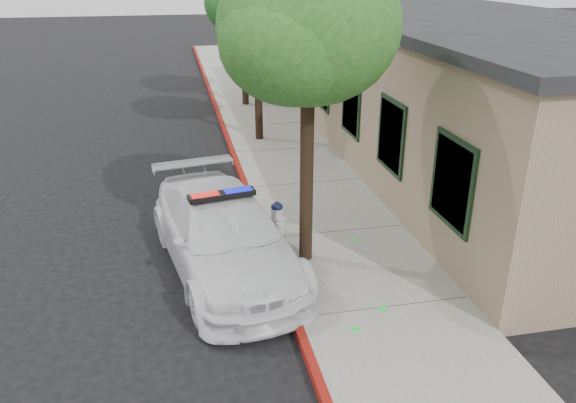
# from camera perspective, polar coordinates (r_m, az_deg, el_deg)

# --- Properties ---
(ground) EXTENTS (120.00, 120.00, 0.00)m
(ground) POSITION_cam_1_polar(r_m,az_deg,el_deg) (9.65, 0.42, -12.48)
(ground) COLOR black
(ground) RESTS_ON ground
(sidewalk) EXTENTS (3.20, 60.00, 0.15)m
(sidewalk) POSITION_cam_1_polar(r_m,az_deg,el_deg) (12.46, 4.74, -3.35)
(sidewalk) COLOR gray
(sidewalk) RESTS_ON ground
(red_curb) EXTENTS (0.14, 60.00, 0.16)m
(red_curb) POSITION_cam_1_polar(r_m,az_deg,el_deg) (12.14, -2.27, -4.00)
(red_curb) COLOR maroon
(red_curb) RESTS_ON ground
(clapboard_building) EXTENTS (7.30, 20.89, 4.24)m
(clapboard_building) POSITION_cam_1_polar(r_m,az_deg,el_deg) (18.96, 14.97, 11.83)
(clapboard_building) COLOR #9A7F64
(clapboard_building) RESTS_ON ground
(police_car) EXTENTS (3.03, 5.56, 1.65)m
(police_car) POSITION_cam_1_polar(r_m,az_deg,el_deg) (10.96, -6.53, -3.30)
(police_car) COLOR white
(police_car) RESTS_ON ground
(fire_hydrant) EXTENTS (0.42, 0.36, 0.73)m
(fire_hydrant) POSITION_cam_1_polar(r_m,az_deg,el_deg) (12.17, -1.12, -1.63)
(fire_hydrant) COLOR silver
(fire_hydrant) RESTS_ON sidewalk
(street_tree_near) EXTENTS (3.23, 3.17, 5.80)m
(street_tree_near) POSITION_cam_1_polar(r_m,az_deg,el_deg) (10.00, 2.17, 16.58)
(street_tree_near) COLOR black
(street_tree_near) RESTS_ON sidewalk
(street_tree_mid) EXTENTS (3.28, 3.04, 5.80)m
(street_tree_mid) POSITION_cam_1_polar(r_m,az_deg,el_deg) (18.22, -3.17, 19.73)
(street_tree_mid) COLOR black
(street_tree_mid) RESTS_ON sidewalk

